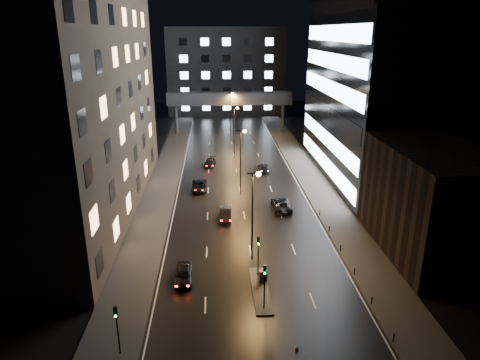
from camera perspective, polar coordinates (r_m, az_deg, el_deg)
The scene contains 25 objects.
ground at distance 77.26m, azimuth -0.48°, elevation 1.30°, with size 160.00×160.00×0.00m, color black.
sidewalk_left at distance 72.91m, azimuth -10.13°, elevation -0.06°, with size 5.00×110.00×0.15m, color #383533.
sidewalk_right at distance 74.22m, azimuth 9.41°, elevation 0.34°, with size 5.00×110.00×0.15m, color #383533.
building_left at distance 60.47m, azimuth -22.18°, elevation 14.29°, with size 15.00×48.00×40.00m, color #2D2319.
building_right_low at distance 51.80m, azimuth 24.20°, elevation -2.62°, with size 10.00×18.00×12.00m, color black.
building_right_glass at distance 75.18m, azimuth 19.98°, elevation 17.17°, with size 20.00×36.00×45.00m, color black.
building_far at distance 131.94m, azimuth -1.89°, elevation 14.32°, with size 34.00×14.00×25.00m, color #333335.
skybridge at distance 104.62m, azimuth -1.39°, elevation 10.74°, with size 30.00×3.00×10.00m.
median_island at distance 42.81m, azimuth 2.74°, elevation -14.42°, with size 1.60×8.00×0.15m, color #383533.
traffic_signal_near at distance 43.38m, azimuth 2.45°, elevation -9.28°, with size 0.28×0.34×4.40m.
traffic_signal_far at distance 38.66m, azimuth 3.30°, elevation -13.16°, with size 0.28×0.34×4.40m.
traffic_signal_corner at distance 35.26m, azimuth -16.10°, elevation -17.88°, with size 0.28×0.34×4.40m.
bollard_row at distance 48.32m, azimuth 14.10°, elevation -10.29°, with size 0.12×25.12×0.90m.
streetlight_near at distance 45.05m, azimuth 1.88°, elevation -3.34°, with size 1.45×0.50×10.15m.
streetlight_mid_a at distance 63.92m, azimuth 0.22°, elevation 3.54°, with size 1.45×0.50×10.15m.
streetlight_mid_b at distance 83.31m, azimuth -0.68°, elevation 7.26°, with size 1.45×0.50×10.15m.
streetlight_far at distance 102.94m, azimuth -1.25°, elevation 9.56°, with size 1.45×0.50×10.15m.
car_away_a at distance 44.24m, azimuth -7.55°, elevation -12.35°, with size 1.74×4.33×1.47m, color black.
car_away_b at distance 57.20m, azimuth -1.96°, elevation -4.57°, with size 1.50×4.31×1.42m, color black.
car_away_c at distance 67.72m, azimuth -5.46°, elevation -0.78°, with size 2.35×5.09×1.41m, color black.
car_away_d at distance 79.68m, azimuth -4.05°, elevation 2.32°, with size 1.89×4.64×1.35m, color black.
car_toward_a at distance 60.58m, azimuth 5.54°, elevation -3.23°, with size 2.43×5.27×1.46m, color black.
car_toward_b at distance 76.69m, azimuth 3.15°, elevation 1.66°, with size 1.86×4.58×1.33m, color black.
utility_cabinet at distance 43.79m, azimuth 3.06°, elevation -12.59°, with size 0.80×0.48×1.12m, color #4C4C4F.
cone_b at distance 36.38m, azimuth 7.62°, elevation -21.31°, with size 0.32×0.32×0.47m, color #FF5C0D.
Camera 1 is at (-3.86, -33.40, 23.78)m, focal length 32.00 mm.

